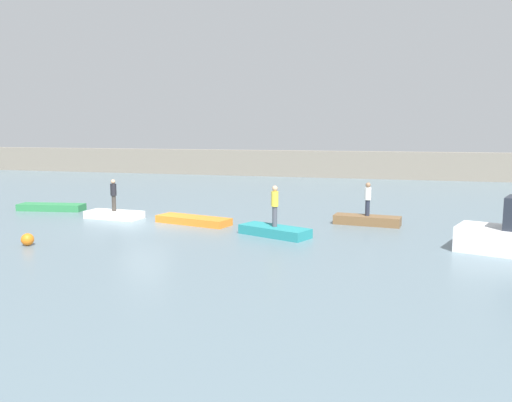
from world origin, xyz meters
The scene contains 11 objects.
ground_plane centered at (0.00, 0.00, 0.00)m, with size 120.00×120.00×0.00m, color slate.
embankment_wall centered at (0.00, 27.82, 1.30)m, with size 80.00×1.20×2.61m, color gray.
rowboat_green centered at (-7.43, 2.82, 0.20)m, with size 3.85×1.07×0.39m, color #2D7F47.
rowboat_white centered at (-2.45, 1.39, 0.19)m, with size 3.05×1.28×0.39m, color white.
rowboat_orange centered at (2.27, 0.97, 0.18)m, with size 3.95×1.21×0.36m, color orange.
rowboat_teal centered at (6.92, -0.86, 0.21)m, with size 3.27×1.20×0.42m, color teal.
rowboat_brown centered at (10.79, 2.98, 0.23)m, with size 3.27×1.03×0.46m, color brown.
person_yellow_shirt centered at (6.92, -0.86, 1.47)m, with size 0.32×0.32×1.85m.
person_white_shirt centered at (10.79, 2.98, 1.40)m, with size 0.32×0.32×1.67m.
person_dark_shirt centered at (-2.45, 1.39, 1.34)m, with size 0.32×0.32×1.71m.
mooring_buoy centered at (-2.49, -5.40, 0.26)m, with size 0.52×0.52×0.52m, color orange.
Camera 1 is at (12.01, -23.09, 4.79)m, focal length 36.26 mm.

